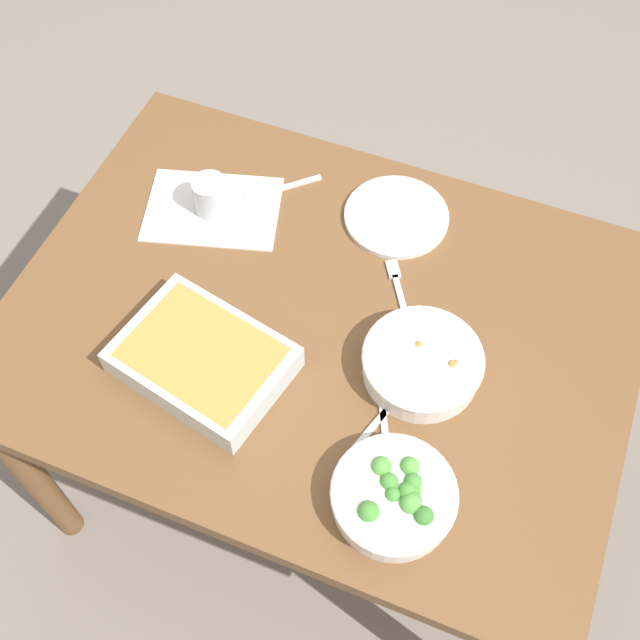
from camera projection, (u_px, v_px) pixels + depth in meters
ground_plane at (320, 466)px, 2.17m from camera, size 6.00×6.00×0.00m
dining_table at (320, 344)px, 1.62m from camera, size 1.20×0.90×0.74m
placemat at (213, 209)px, 1.69m from camera, size 0.32×0.27×0.00m
stew_bowl at (422, 363)px, 1.45m from camera, size 0.22×0.22×0.06m
broccoli_bowl at (394, 496)px, 1.32m from camera, size 0.21×0.21×0.07m
baking_dish at (203, 359)px, 1.46m from camera, size 0.34×0.28×0.06m
drink_cup at (211, 198)px, 1.66m from camera, size 0.07×0.07×0.08m
side_plate at (396, 216)px, 1.67m from camera, size 0.22×0.22×0.01m
spoon_by_stew at (383, 414)px, 1.43m from camera, size 0.07×0.17×0.01m
spoon_by_broccoli at (386, 441)px, 1.40m from camera, size 0.09×0.17×0.01m
spoon_spare at (272, 191)px, 1.71m from camera, size 0.14×0.13×0.01m
fork_on_table at (399, 290)px, 1.57m from camera, size 0.11×0.16×0.01m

